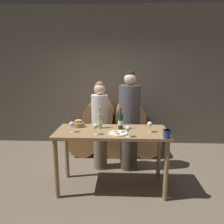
% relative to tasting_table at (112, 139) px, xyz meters
% --- Properties ---
extents(ground_plane, '(10.00, 10.00, 0.00)m').
position_rel_tasting_table_xyz_m(ground_plane, '(0.00, 0.00, -0.80)').
color(ground_plane, '#726654').
extents(stone_wall_back, '(10.00, 0.12, 3.20)m').
position_rel_tasting_table_xyz_m(stone_wall_back, '(0.00, 2.13, 0.80)').
color(stone_wall_back, '#60594F').
rests_on(stone_wall_back, ground_plane).
extents(barrel_stack, '(1.93, 0.94, 1.16)m').
position_rel_tasting_table_xyz_m(barrel_stack, '(0.00, 1.54, -0.28)').
color(barrel_stack, '#9E7042').
rests_on(barrel_stack, ground_plane).
extents(tasting_table, '(1.65, 0.71, 0.93)m').
position_rel_tasting_table_xyz_m(tasting_table, '(0.00, 0.00, 0.00)').
color(tasting_table, '#99754C').
rests_on(tasting_table, ground_plane).
extents(person_left, '(0.30, 0.30, 1.60)m').
position_rel_tasting_table_xyz_m(person_left, '(-0.24, 0.68, 0.03)').
color(person_left, '#756651').
rests_on(person_left, ground_plane).
extents(person_right, '(0.38, 0.38, 1.78)m').
position_rel_tasting_table_xyz_m(person_right, '(0.29, 0.68, 0.11)').
color(person_right, '#4C4238').
rests_on(person_right, ground_plane).
extents(wine_bottle_red, '(0.07, 0.07, 0.33)m').
position_rel_tasting_table_xyz_m(wine_bottle_red, '(0.13, 0.10, 0.25)').
color(wine_bottle_red, '#193819').
rests_on(wine_bottle_red, tasting_table).
extents(wine_bottle_white, '(0.07, 0.07, 0.32)m').
position_rel_tasting_table_xyz_m(wine_bottle_white, '(-0.19, 0.13, 0.24)').
color(wine_bottle_white, '#ADBC7F').
rests_on(wine_bottle_white, tasting_table).
extents(blue_crock, '(0.10, 0.10, 0.11)m').
position_rel_tasting_table_xyz_m(blue_crock, '(0.74, -0.31, 0.19)').
color(blue_crock, navy).
rests_on(blue_crock, tasting_table).
extents(bread_basket, '(0.17, 0.17, 0.12)m').
position_rel_tasting_table_xyz_m(bread_basket, '(-0.52, 0.18, 0.18)').
color(bread_basket, '#A87F4C').
rests_on(bread_basket, tasting_table).
extents(cheese_plate, '(0.27, 0.27, 0.04)m').
position_rel_tasting_table_xyz_m(cheese_plate, '(0.10, -0.15, 0.14)').
color(cheese_plate, white).
rests_on(cheese_plate, tasting_table).
extents(wine_glass_far_left, '(0.08, 0.08, 0.16)m').
position_rel_tasting_table_xyz_m(wine_glass_far_left, '(-0.57, -0.10, 0.24)').
color(wine_glass_far_left, white).
rests_on(wine_glass_far_left, tasting_table).
extents(wine_glass_left, '(0.08, 0.08, 0.16)m').
position_rel_tasting_table_xyz_m(wine_glass_left, '(-0.21, -0.19, 0.24)').
color(wine_glass_left, white).
rests_on(wine_glass_left, tasting_table).
extents(wine_glass_center, '(0.08, 0.08, 0.16)m').
position_rel_tasting_table_xyz_m(wine_glass_center, '(0.23, -0.28, 0.24)').
color(wine_glass_center, white).
rests_on(wine_glass_center, tasting_table).
extents(wine_glass_right, '(0.08, 0.08, 0.16)m').
position_rel_tasting_table_xyz_m(wine_glass_right, '(0.55, -0.05, 0.24)').
color(wine_glass_right, white).
rests_on(wine_glass_right, tasting_table).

